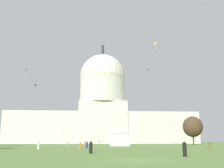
# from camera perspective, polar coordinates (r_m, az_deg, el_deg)

# --- Properties ---
(ground_plane) EXTENTS (800.00, 800.00, 0.00)m
(ground_plane) POSITION_cam_1_polar(r_m,az_deg,el_deg) (25.29, 5.30, -15.15)
(ground_plane) COLOR olive
(capitol_building) EXTENTS (119.86, 30.04, 65.69)m
(capitol_building) POSITION_cam_1_polar(r_m,az_deg,el_deg) (183.10, -1.98, -5.33)
(capitol_building) COLOR silver
(capitol_building) RESTS_ON ground_plane
(event_tent) EXTENTS (7.01, 5.92, 6.46)m
(event_tent) POSITION_cam_1_polar(r_m,az_deg,el_deg) (91.72, 1.59, -10.49)
(event_tent) COLOR white
(event_tent) RESTS_ON ground_plane
(tree_east_far) EXTENTS (9.86, 9.87, 12.53)m
(tree_east_far) POSITION_cam_1_polar(r_m,az_deg,el_deg) (132.34, 16.11, -8.36)
(tree_east_far) COLOR #4C3823
(tree_east_far) RESTS_ON ground_plane
(person_black_lawn_far_left) EXTENTS (0.59, 0.59, 1.69)m
(person_black_lawn_far_left) POSITION_cam_1_polar(r_m,az_deg,el_deg) (31.44, 14.56, -12.72)
(person_black_lawn_far_left) COLOR black
(person_black_lawn_far_left) RESTS_ON ground_plane
(person_olive_deep_crowd) EXTENTS (0.59, 0.59, 1.73)m
(person_olive_deep_crowd) POSITION_cam_1_polar(r_m,az_deg,el_deg) (51.37, 19.25, -11.82)
(person_olive_deep_crowd) COLOR olive
(person_olive_deep_crowd) RESTS_ON ground_plane
(person_grey_mid_left) EXTENTS (0.54, 0.54, 1.56)m
(person_grey_mid_left) POSITION_cam_1_polar(r_m,az_deg,el_deg) (57.21, -5.56, -12.37)
(person_grey_mid_left) COLOR gray
(person_grey_mid_left) RESTS_ON ground_plane
(person_white_front_right) EXTENTS (0.57, 0.57, 1.70)m
(person_white_front_right) POSITION_cam_1_polar(r_m,az_deg,el_deg) (59.40, -14.72, -11.98)
(person_white_front_right) COLOR silver
(person_white_front_right) RESTS_ON ground_plane
(person_orange_mid_right) EXTENTS (0.55, 0.55, 1.46)m
(person_orange_mid_right) POSITION_cam_1_polar(r_m,az_deg,el_deg) (60.53, -6.46, -12.37)
(person_orange_mid_right) COLOR orange
(person_orange_mid_right) RESTS_ON ground_plane
(person_black_back_right) EXTENTS (0.47, 0.47, 1.73)m
(person_black_back_right) POSITION_cam_1_polar(r_m,az_deg,el_deg) (37.71, -4.33, -12.75)
(person_black_back_right) COLOR black
(person_black_back_right) RESTS_ON ground_plane
(person_navy_back_left) EXTENTS (0.60, 0.60, 1.66)m
(person_navy_back_left) POSITION_cam_1_polar(r_m,az_deg,el_deg) (67.03, -5.10, -12.22)
(person_navy_back_left) COLOR navy
(person_navy_back_left) RESTS_ON ground_plane
(person_tan_front_center) EXTENTS (0.45, 0.45, 1.78)m
(person_tan_front_center) POSITION_cam_1_polar(r_m,az_deg,el_deg) (82.14, -8.97, -11.92)
(person_tan_front_center) COLOR tan
(person_tan_front_center) RESTS_ON ground_plane
(kite_cyan_low) EXTENTS (0.90, 1.62, 2.77)m
(kite_cyan_low) POSITION_cam_1_polar(r_m,az_deg,el_deg) (112.83, 14.60, -4.80)
(kite_cyan_low) COLOR #33BCDB
(kite_yellow_mid) EXTENTS (1.22, 1.39, 2.27)m
(kite_yellow_mid) POSITION_cam_1_polar(r_m,az_deg,el_deg) (75.67, -17.33, 2.71)
(kite_yellow_mid) COLOR yellow
(kite_green_high) EXTENTS (0.83, 1.47, 0.27)m
(kite_green_high) POSITION_cam_1_polar(r_m,az_deg,el_deg) (148.80, -5.96, 6.04)
(kite_green_high) COLOR green
(kite_turquoise_high) EXTENTS (0.58, 1.04, 2.69)m
(kite_turquoise_high) POSITION_cam_1_polar(r_m,az_deg,el_deg) (127.29, -11.16, 5.27)
(kite_turquoise_high) COLOR teal
(kite_white_low) EXTENTS (0.26, 0.74, 0.79)m
(kite_white_low) POSITION_cam_1_polar(r_m,az_deg,el_deg) (126.30, -14.82, -6.31)
(kite_white_low) COLOR white
(kite_gold_high) EXTENTS (0.93, 0.32, 1.37)m
(kite_gold_high) POSITION_cam_1_polar(r_m,az_deg,el_deg) (123.95, 8.78, 8.17)
(kite_gold_high) COLOR gold
(kite_pink_high) EXTENTS (1.23, 1.50, 0.39)m
(kite_pink_high) POSITION_cam_1_polar(r_m,az_deg,el_deg) (138.83, 8.62, 6.34)
(kite_pink_high) COLOR pink
(kite_violet_mid) EXTENTS (0.73, 0.73, 2.36)m
(kite_violet_mid) POSITION_cam_1_polar(r_m,az_deg,el_deg) (125.37, 7.44, 2.92)
(kite_violet_mid) COLOR purple
(kite_orange_mid) EXTENTS (1.24, 1.50, 2.62)m
(kite_orange_mid) POSITION_cam_1_polar(r_m,az_deg,el_deg) (144.15, -16.35, 0.41)
(kite_orange_mid) COLOR orange
(kite_black_mid) EXTENTS (1.03, 1.03, 2.16)m
(kite_black_mid) POSITION_cam_1_polar(r_m,az_deg,el_deg) (163.74, -15.32, -0.19)
(kite_black_mid) COLOR black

